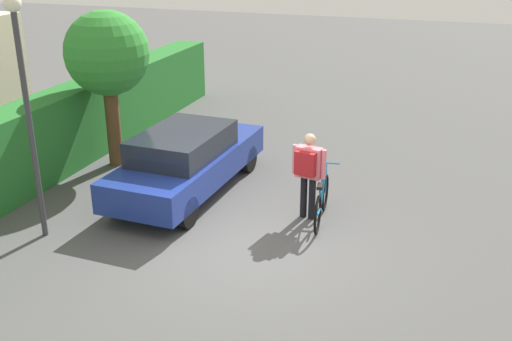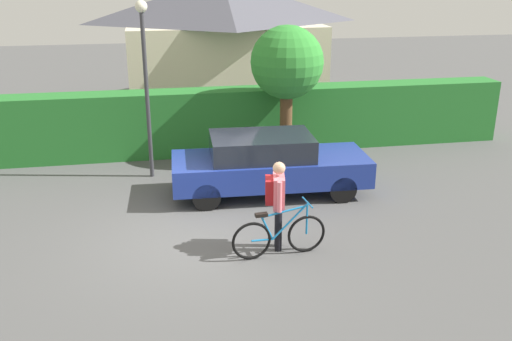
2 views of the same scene
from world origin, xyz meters
name	(u,v)px [view 2 (image 2 of 2)]	position (x,y,z in m)	size (l,w,h in m)	color
ground_plane	(197,239)	(0.00, 0.00, 0.00)	(60.00, 60.00, 0.00)	#4E4E4E
hedge_row	(178,123)	(0.00, 5.36, 0.88)	(18.62, 0.90, 1.76)	#256E2A
house_distant	(223,42)	(1.98, 10.90, 2.34)	(7.04, 4.79, 4.57)	beige
parked_car_near	(268,163)	(1.81, 2.03, 0.73)	(4.47, 1.84, 1.40)	navy
bicycle	(279,236)	(1.42, -0.91, 0.40)	(1.75, 0.50, 0.99)	black
person_rider	(277,197)	(1.42, -0.63, 1.03)	(0.41, 0.67, 1.69)	black
street_lamp	(145,67)	(-0.78, 3.67, 2.72)	(0.28, 0.28, 4.21)	#38383D
tree_kerbside	(287,64)	(2.78, 4.34, 2.56)	(1.88, 1.88, 3.55)	brown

